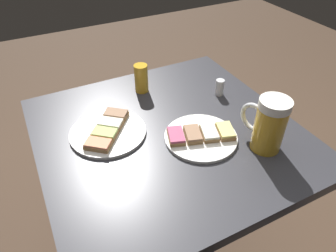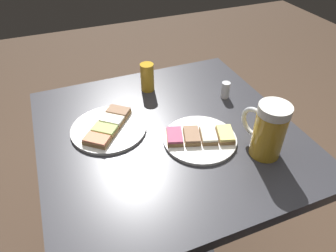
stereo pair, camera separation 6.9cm
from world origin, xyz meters
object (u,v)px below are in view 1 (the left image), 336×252
(beer_glass_small, at_px, (141,78))
(plate_near, at_px, (201,136))
(plate_far, at_px, (108,131))
(salt_shaker, at_px, (220,87))
(beer_mug, at_px, (269,124))

(beer_glass_small, bearing_deg, plate_near, 99.00)
(plate_near, distance_m, plate_far, 0.29)
(beer_glass_small, height_order, salt_shaker, beer_glass_small)
(plate_far, bearing_deg, beer_mug, 145.93)
(plate_near, bearing_deg, salt_shaker, -136.39)
(plate_far, relative_size, salt_shaker, 3.97)
(plate_near, xyz_separation_m, plate_far, (0.25, -0.15, -0.00))
(plate_near, relative_size, plate_far, 0.94)
(beer_mug, xyz_separation_m, salt_shaker, (-0.04, -0.30, -0.05))
(plate_near, bearing_deg, beer_glass_small, -81.00)
(plate_far, distance_m, beer_mug, 0.48)
(salt_shaker, bearing_deg, beer_mug, 81.66)
(plate_far, height_order, beer_glass_small, beer_glass_small)
(plate_far, xyz_separation_m, beer_mug, (-0.40, 0.27, 0.07))
(plate_far, xyz_separation_m, salt_shaker, (-0.44, -0.03, 0.02))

